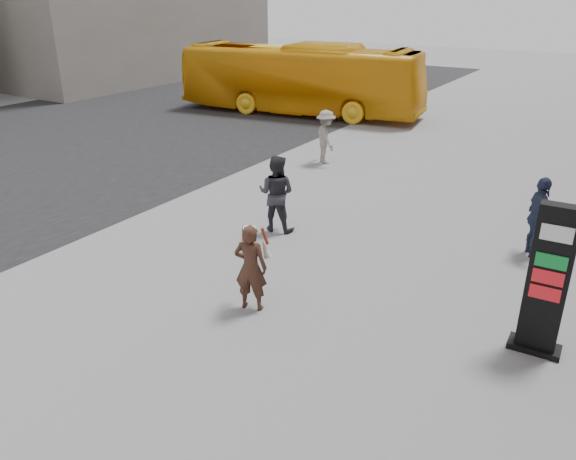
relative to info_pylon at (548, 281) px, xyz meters
The scene contains 8 objects.
ground 4.87m from the info_pylon, 161.28° to the right, with size 100.00×100.00×0.00m, color #9E9EA3.
road 17.86m from the info_pylon, 168.72° to the left, with size 16.00×60.00×0.01m, color black.
info_pylon is the anchor object (origin of this frame).
woman 4.68m from the info_pylon, 163.66° to the right, with size 0.72×0.68×1.58m.
bus 18.48m from the info_pylon, 132.39° to the left, with size 2.56×10.93×3.05m, color #EBA715.
pedestrian_a 6.31m from the info_pylon, 162.84° to the left, with size 0.87×0.68×1.79m, color #2C2C32.
pedestrian_b 10.59m from the info_pylon, 136.54° to the left, with size 1.10×0.63×1.70m, color gray.
pedestrian_c 3.67m from the info_pylon, 100.82° to the left, with size 1.00×0.42×1.71m, color #2A344D.
Camera 1 is at (5.10, -6.73, 5.18)m, focal length 35.00 mm.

